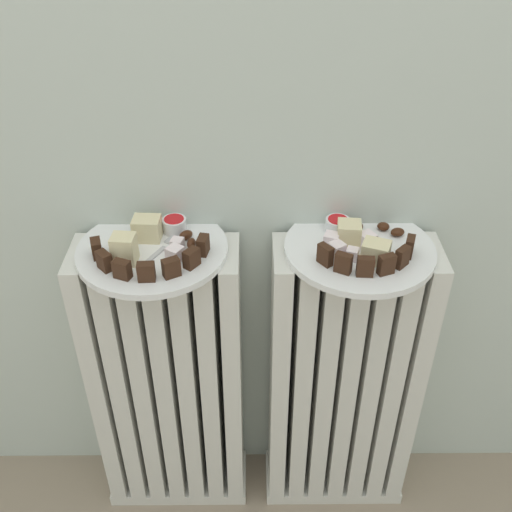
# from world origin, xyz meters

# --- Properties ---
(radiator_left) EXTENTS (0.31, 0.13, 0.67)m
(radiator_left) POSITION_xyz_m (-0.18, 0.28, 0.33)
(radiator_left) COLOR silver
(radiator_left) RESTS_ON ground_plane
(radiator_right) EXTENTS (0.31, 0.13, 0.67)m
(radiator_right) POSITION_xyz_m (0.18, 0.28, 0.33)
(radiator_right) COLOR silver
(radiator_right) RESTS_ON ground_plane
(plate_left) EXTENTS (0.26, 0.26, 0.01)m
(plate_left) POSITION_xyz_m (-0.18, 0.28, 0.68)
(plate_left) COLOR white
(plate_left) RESTS_ON radiator_left
(plate_right) EXTENTS (0.26, 0.26, 0.01)m
(plate_right) POSITION_xyz_m (0.18, 0.28, 0.68)
(plate_right) COLOR white
(plate_right) RESTS_ON radiator_right
(dark_cake_slice_left_0) EXTENTS (0.02, 0.03, 0.03)m
(dark_cake_slice_left_0) POSITION_xyz_m (-0.27, 0.25, 0.70)
(dark_cake_slice_left_0) COLOR #382114
(dark_cake_slice_left_0) RESTS_ON plate_left
(dark_cake_slice_left_1) EXTENTS (0.03, 0.03, 0.03)m
(dark_cake_slice_left_1) POSITION_xyz_m (-0.25, 0.22, 0.70)
(dark_cake_slice_left_1) COLOR #382114
(dark_cake_slice_left_1) RESTS_ON plate_left
(dark_cake_slice_left_2) EXTENTS (0.03, 0.03, 0.03)m
(dark_cake_slice_left_2) POSITION_xyz_m (-0.22, 0.19, 0.70)
(dark_cake_slice_left_2) COLOR #382114
(dark_cake_slice_left_2) RESTS_ON plate_left
(dark_cake_slice_left_3) EXTENTS (0.03, 0.02, 0.03)m
(dark_cake_slice_left_3) POSITION_xyz_m (-0.18, 0.19, 0.70)
(dark_cake_slice_left_3) COLOR #382114
(dark_cake_slice_left_3) RESTS_ON plate_left
(dark_cake_slice_left_4) EXTENTS (0.03, 0.03, 0.03)m
(dark_cake_slice_left_4) POSITION_xyz_m (-0.14, 0.20, 0.70)
(dark_cake_slice_left_4) COLOR #382114
(dark_cake_slice_left_4) RESTS_ON plate_left
(dark_cake_slice_left_5) EXTENTS (0.03, 0.03, 0.03)m
(dark_cake_slice_left_5) POSITION_xyz_m (-0.11, 0.23, 0.70)
(dark_cake_slice_left_5) COLOR #382114
(dark_cake_slice_left_5) RESTS_ON plate_left
(dark_cake_slice_left_6) EXTENTS (0.02, 0.03, 0.03)m
(dark_cake_slice_left_6) POSITION_xyz_m (-0.09, 0.26, 0.70)
(dark_cake_slice_left_6) COLOR #382114
(dark_cake_slice_left_6) RESTS_ON plate_left
(marble_cake_slice_left_0) EXTENTS (0.05, 0.04, 0.04)m
(marble_cake_slice_left_0) POSITION_xyz_m (-0.19, 0.31, 0.71)
(marble_cake_slice_left_0) COLOR beige
(marble_cake_slice_left_0) RESTS_ON plate_left
(marble_cake_slice_left_1) EXTENTS (0.04, 0.04, 0.05)m
(marble_cake_slice_left_1) POSITION_xyz_m (-0.22, 0.24, 0.71)
(marble_cake_slice_left_1) COLOR beige
(marble_cake_slice_left_1) RESTS_ON plate_left
(turkish_delight_left_0) EXTENTS (0.02, 0.02, 0.02)m
(turkish_delight_left_0) POSITION_xyz_m (-0.14, 0.27, 0.70)
(turkish_delight_left_0) COLOR white
(turkish_delight_left_0) RESTS_ON plate_left
(turkish_delight_left_1) EXTENTS (0.03, 0.03, 0.02)m
(turkish_delight_left_1) POSITION_xyz_m (-0.14, 0.24, 0.70)
(turkish_delight_left_1) COLOR white
(turkish_delight_left_1) RESTS_ON plate_left
(medjool_date_left_0) EXTENTS (0.02, 0.03, 0.02)m
(medjool_date_left_0) POSITION_xyz_m (-0.11, 0.28, 0.70)
(medjool_date_left_0) COLOR #3D1E0F
(medjool_date_left_0) RESTS_ON plate_left
(medjool_date_left_1) EXTENTS (0.03, 0.03, 0.02)m
(medjool_date_left_1) POSITION_xyz_m (-0.12, 0.30, 0.70)
(medjool_date_left_1) COLOR #3D1E0F
(medjool_date_left_1) RESTS_ON plate_left
(medjool_date_left_2) EXTENTS (0.02, 0.02, 0.02)m
(medjool_date_left_2) POSITION_xyz_m (-0.23, 0.27, 0.70)
(medjool_date_left_2) COLOR #3D1E0F
(medjool_date_left_2) RESTS_ON plate_left
(jam_bowl_left) EXTENTS (0.04, 0.04, 0.03)m
(jam_bowl_left) POSITION_xyz_m (-0.15, 0.33, 0.70)
(jam_bowl_left) COLOR white
(jam_bowl_left) RESTS_ON plate_left
(dark_cake_slice_right_0) EXTENTS (0.03, 0.03, 0.04)m
(dark_cake_slice_right_0) POSITION_xyz_m (0.11, 0.23, 0.70)
(dark_cake_slice_right_0) COLOR #382114
(dark_cake_slice_right_0) RESTS_ON plate_right
(dark_cake_slice_right_1) EXTENTS (0.03, 0.02, 0.04)m
(dark_cake_slice_right_1) POSITION_xyz_m (0.14, 0.21, 0.70)
(dark_cake_slice_right_1) COLOR #382114
(dark_cake_slice_right_1) RESTS_ON plate_right
(dark_cake_slice_right_2) EXTENTS (0.03, 0.02, 0.04)m
(dark_cake_slice_right_2) POSITION_xyz_m (0.18, 0.20, 0.70)
(dark_cake_slice_right_2) COLOR #382114
(dark_cake_slice_right_2) RESTS_ON plate_right
(dark_cake_slice_right_3) EXTENTS (0.03, 0.02, 0.04)m
(dark_cake_slice_right_3) POSITION_xyz_m (0.21, 0.20, 0.70)
(dark_cake_slice_right_3) COLOR #382114
(dark_cake_slice_right_3) RESTS_ON plate_right
(dark_cake_slice_right_4) EXTENTS (0.03, 0.03, 0.04)m
(dark_cake_slice_right_4) POSITION_xyz_m (0.24, 0.22, 0.70)
(dark_cake_slice_right_4) COLOR #382114
(dark_cake_slice_right_4) RESTS_ON plate_right
(dark_cake_slice_right_5) EXTENTS (0.02, 0.03, 0.04)m
(dark_cake_slice_right_5) POSITION_xyz_m (0.26, 0.25, 0.70)
(dark_cake_slice_right_5) COLOR #382114
(dark_cake_slice_right_5) RESTS_ON plate_right
(marble_cake_slice_right_0) EXTENTS (0.04, 0.04, 0.04)m
(marble_cake_slice_right_0) POSITION_xyz_m (0.16, 0.30, 0.70)
(marble_cake_slice_right_0) COLOR beige
(marble_cake_slice_right_0) RESTS_ON plate_right
(marble_cake_slice_right_1) EXTENTS (0.05, 0.05, 0.04)m
(marble_cake_slice_right_1) POSITION_xyz_m (0.20, 0.24, 0.70)
(marble_cake_slice_right_1) COLOR beige
(marble_cake_slice_right_1) RESTS_ON plate_right
(turkish_delight_right_0) EXTENTS (0.04, 0.04, 0.03)m
(turkish_delight_right_0) POSITION_xyz_m (0.19, 0.28, 0.70)
(turkish_delight_right_0) COLOR white
(turkish_delight_right_0) RESTS_ON plate_right
(turkish_delight_right_1) EXTENTS (0.03, 0.03, 0.02)m
(turkish_delight_right_1) POSITION_xyz_m (0.14, 0.25, 0.70)
(turkish_delight_right_1) COLOR white
(turkish_delight_right_1) RESTS_ON plate_right
(turkish_delight_right_2) EXTENTS (0.03, 0.03, 0.02)m
(turkish_delight_right_2) POSITION_xyz_m (0.13, 0.28, 0.70)
(turkish_delight_right_2) COLOR white
(turkish_delight_right_2) RESTS_ON plate_right
(turkish_delight_right_3) EXTENTS (0.02, 0.02, 0.02)m
(turkish_delight_right_3) POSITION_xyz_m (0.16, 0.24, 0.70)
(turkish_delight_right_3) COLOR white
(turkish_delight_right_3) RESTS_ON plate_right
(medjool_date_right_0) EXTENTS (0.03, 0.02, 0.01)m
(medjool_date_right_0) POSITION_xyz_m (0.23, 0.33, 0.69)
(medjool_date_right_0) COLOR #3D1E0F
(medjool_date_right_0) RESTS_ON plate_right
(medjool_date_right_1) EXTENTS (0.03, 0.03, 0.02)m
(medjool_date_right_1) POSITION_xyz_m (0.18, 0.33, 0.69)
(medjool_date_right_1) COLOR #3D1E0F
(medjool_date_right_1) RESTS_ON plate_right
(medjool_date_right_2) EXTENTS (0.03, 0.02, 0.01)m
(medjool_date_right_2) POSITION_xyz_m (0.25, 0.31, 0.69)
(medjool_date_right_2) COLOR #3D1E0F
(medjool_date_right_2) RESTS_ON plate_right
(jam_bowl_right) EXTENTS (0.04, 0.04, 0.02)m
(jam_bowl_right) POSITION_xyz_m (0.15, 0.33, 0.70)
(jam_bowl_right) COLOR white
(jam_bowl_right) RESTS_ON plate_right
(fork) EXTENTS (0.06, 0.09, 0.00)m
(fork) POSITION_xyz_m (-0.16, 0.27, 0.69)
(fork) COLOR #B7B7BC
(fork) RESTS_ON plate_left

